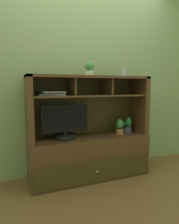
% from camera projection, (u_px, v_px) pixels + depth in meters
% --- Properties ---
extents(floor_plane, '(6.00, 6.00, 0.02)m').
position_uv_depth(floor_plane, '(90.00, 176.00, 2.57)').
color(floor_plane, brown).
rests_on(floor_plane, ground).
extents(back_wall, '(6.00, 0.02, 2.80)m').
position_uv_depth(back_wall, '(82.00, 67.00, 2.63)').
color(back_wall, '#879C69').
rests_on(back_wall, ground).
extents(media_console, '(1.49, 0.48, 1.26)m').
position_uv_depth(media_console, '(89.00, 145.00, 2.52)').
color(media_console, '#4E331D').
rests_on(media_console, ground).
extents(tv_monitor, '(0.55, 0.24, 0.41)m').
position_uv_depth(tv_monitor, '(65.00, 125.00, 2.36)').
color(tv_monitor, black).
rests_on(tv_monitor, media_console).
extents(potted_orchid, '(0.13, 0.13, 0.22)m').
position_uv_depth(potted_orchid, '(128.00, 126.00, 2.70)').
color(potted_orchid, '#484254').
rests_on(potted_orchid, media_console).
extents(potted_fern, '(0.12, 0.12, 0.20)m').
position_uv_depth(potted_fern, '(120.00, 126.00, 2.64)').
color(potted_fern, '#B16D42').
rests_on(potted_fern, media_console).
extents(magazine_stack_left, '(0.30, 0.30, 0.05)m').
position_uv_depth(magazine_stack_left, '(52.00, 93.00, 2.24)').
color(magazine_stack_left, slate).
rests_on(magazine_stack_left, media_console).
extents(diffuser_bottle, '(0.07, 0.07, 0.31)m').
position_uv_depth(diffuser_bottle, '(124.00, 72.00, 2.60)').
color(diffuser_bottle, '#B1B6B1').
rests_on(diffuser_bottle, media_console).
extents(potted_succulent, '(0.12, 0.12, 0.18)m').
position_uv_depth(potted_succulent, '(89.00, 68.00, 2.41)').
color(potted_succulent, beige).
rests_on(potted_succulent, media_console).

